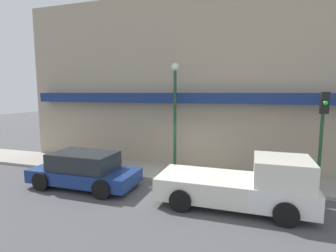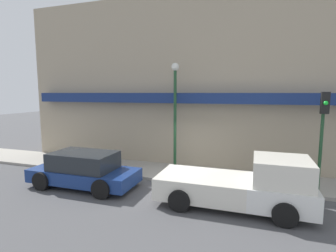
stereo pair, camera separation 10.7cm
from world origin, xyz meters
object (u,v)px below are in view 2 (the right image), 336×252
at_px(parked_car, 84,170).
at_px(fire_hydrant, 93,161).
at_px(street_lamp, 175,104).
at_px(traffic_light, 323,124).
at_px(pickup_truck, 243,185).

height_order(parked_car, fire_hydrant, parked_car).
xyz_separation_m(street_lamp, traffic_light, (6.00, -0.80, -0.64)).
relative_size(parked_car, street_lamp, 0.87).
xyz_separation_m(parked_car, fire_hydrant, (-1.03, 2.14, -0.28)).
relative_size(pickup_truck, street_lamp, 1.00).
distance_m(pickup_truck, street_lamp, 5.13).
xyz_separation_m(parked_car, traffic_light, (9.00, 2.17, 2.00)).
height_order(street_lamp, traffic_light, street_lamp).
bearing_deg(parked_car, fire_hydrant, 116.87).
bearing_deg(street_lamp, traffic_light, -7.59).
distance_m(pickup_truck, traffic_light, 3.96).
distance_m(street_lamp, traffic_light, 6.08).
height_order(parked_car, street_lamp, street_lamp).
height_order(pickup_truck, traffic_light, traffic_light).
xyz_separation_m(pickup_truck, street_lamp, (-3.31, 2.97, 2.56)).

